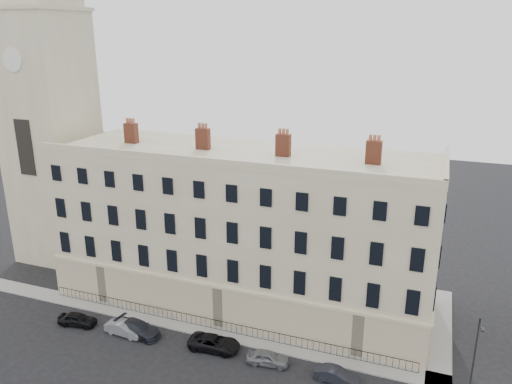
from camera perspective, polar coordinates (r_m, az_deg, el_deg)
ground at (r=40.98m, az=0.18°, el=-21.01°), size 160.00×160.00×0.00m
terrace at (r=48.75m, az=-1.51°, el=-4.09°), size 36.22×12.22×17.00m
church_tower at (r=60.53m, az=-22.78°, el=9.81°), size 8.00×8.13×44.00m
pavement_terrace at (r=48.18m, az=-9.25°, el=-14.57°), size 48.00×2.00×0.12m
pavement_east_return at (r=45.84m, az=20.20°, el=-17.43°), size 2.00×24.00×0.12m
railings at (r=46.61m, az=-4.60°, el=-14.88°), size 35.00×0.04×0.96m
car_a at (r=49.90m, az=-19.74°, el=-13.52°), size 3.71×1.97×1.20m
car_b at (r=47.35m, az=-14.80°, el=-14.84°), size 3.72×1.50×1.20m
car_c at (r=47.00m, az=-13.33°, el=-14.92°), size 4.62×2.41×1.28m
car_d at (r=44.21m, az=-4.80°, el=-16.81°), size 4.55×2.34×1.23m
car_e at (r=42.47m, az=1.37°, el=-18.42°), size 3.60×1.82×1.17m
car_f at (r=41.20m, az=9.20°, el=-20.01°), size 3.58×1.51×1.15m
streetlamp at (r=39.82m, az=23.68°, el=-16.99°), size 0.28×1.54×7.12m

